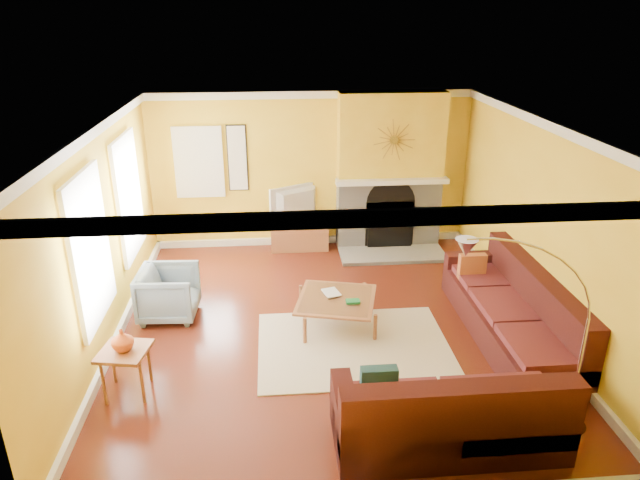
{
  "coord_description": "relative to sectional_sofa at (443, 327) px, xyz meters",
  "views": [
    {
      "loc": [
        -0.67,
        -6.58,
        3.98
      ],
      "look_at": [
        -0.07,
        0.4,
        1.11
      ],
      "focal_mm": 32.0,
      "sensor_mm": 36.0,
      "label": 1
    }
  ],
  "objects": [
    {
      "name": "crown_molding",
      "position": [
        -1.3,
        0.85,
        2.19
      ],
      "size": [
        5.5,
        6.0,
        0.12
      ],
      "primitive_type": null,
      "color": "white",
      "rests_on": "ceiling"
    },
    {
      "name": "vase",
      "position": [
        -3.63,
        -0.33,
        0.22
      ],
      "size": [
        0.25,
        0.25,
        0.25
      ],
      "primitive_type": "imported",
      "rotation": [
        0.0,
        0.0,
        0.03
      ],
      "color": "#DB5621",
      "rests_on": "side_table"
    },
    {
      "name": "wall_back",
      "position": [
        -1.3,
        3.86,
        0.9
      ],
      "size": [
        5.5,
        0.02,
        2.7
      ],
      "primitive_type": "cube",
      "color": "yellow",
      "rests_on": "ground"
    },
    {
      "name": "window_back",
      "position": [
        -3.2,
        3.81,
        1.1
      ],
      "size": [
        0.82,
        0.06,
        1.22
      ],
      "primitive_type": "cube",
      "color": "white",
      "rests_on": "wall_back"
    },
    {
      "name": "wall_right",
      "position": [
        1.46,
        0.85,
        0.9
      ],
      "size": [
        0.02,
        6.0,
        2.7
      ],
      "primitive_type": "cube",
      "color": "yellow",
      "rests_on": "ground"
    },
    {
      "name": "ceiling",
      "position": [
        -1.3,
        0.85,
        2.26
      ],
      "size": [
        5.5,
        6.0,
        0.02
      ],
      "primitive_type": "cube",
      "color": "white",
      "rests_on": "ground"
    },
    {
      "name": "wall_front",
      "position": [
        -1.3,
        -2.16,
        0.9
      ],
      "size": [
        5.5,
        0.02,
        2.7
      ],
      "primitive_type": "cube",
      "color": "yellow",
      "rests_on": "ground"
    },
    {
      "name": "window_left_near",
      "position": [
        -4.02,
        2.15,
        1.05
      ],
      "size": [
        0.06,
        1.22,
        1.72
      ],
      "primitive_type": "cube",
      "color": "white",
      "rests_on": "wall_left"
    },
    {
      "name": "wall_art",
      "position": [
        -2.55,
        3.82,
        1.15
      ],
      "size": [
        0.34,
        0.04,
        1.14
      ],
      "primitive_type": "cube",
      "color": "white",
      "rests_on": "wall_back"
    },
    {
      "name": "window_left_far",
      "position": [
        -4.02,
        0.25,
        1.05
      ],
      "size": [
        0.06,
        1.22,
        1.72
      ],
      "primitive_type": "cube",
      "color": "white",
      "rests_on": "wall_left"
    },
    {
      "name": "sunburst",
      "position": [
        0.05,
        3.42,
        1.5
      ],
      "size": [
        0.7,
        0.04,
        0.7
      ],
      "primitive_type": null,
      "color": "olive",
      "rests_on": "fireplace"
    },
    {
      "name": "armchair",
      "position": [
        -3.43,
        1.35,
        -0.1
      ],
      "size": [
        0.82,
        0.8,
        0.71
      ],
      "primitive_type": "imported",
      "rotation": [
        0.0,
        0.0,
        1.52
      ],
      "color": "gray",
      "rests_on": "floor"
    },
    {
      "name": "media_console",
      "position": [
        -1.53,
        3.61,
        -0.17
      ],
      "size": [
        1.0,
        0.45,
        0.55
      ],
      "primitive_type": "cube",
      "color": "#9A5C38",
      "rests_on": "floor"
    },
    {
      "name": "rug",
      "position": [
        -1.01,
        0.36,
        -0.44
      ],
      "size": [
        2.4,
        1.8,
        0.02
      ],
      "primitive_type": "cube",
      "color": "beige",
      "rests_on": "floor"
    },
    {
      "name": "wall_left",
      "position": [
        -4.06,
        0.85,
        0.9
      ],
      "size": [
        0.02,
        6.0,
        2.7
      ],
      "primitive_type": "cube",
      "color": "yellow",
      "rests_on": "ground"
    },
    {
      "name": "coffee_table",
      "position": [
        -1.17,
        0.94,
        -0.25
      ],
      "size": [
        1.21,
        1.21,
        0.4
      ],
      "primitive_type": null,
      "rotation": [
        0.0,
        0.0,
        -0.24
      ],
      "color": "white",
      "rests_on": "floor"
    },
    {
      "name": "sectional_sofa",
      "position": [
        0.0,
        0.0,
        0.0
      ],
      "size": [
        2.9,
        3.7,
        0.9
      ],
      "primitive_type": null,
      "color": "#411515",
      "rests_on": "floor"
    },
    {
      "name": "hearth",
      "position": [
        0.05,
        3.1,
        -0.42
      ],
      "size": [
        1.8,
        0.7,
        0.06
      ],
      "primitive_type": "cube",
      "color": "#9D9994",
      "rests_on": "floor"
    },
    {
      "name": "side_table",
      "position": [
        -3.63,
        -0.33,
        -0.17
      ],
      "size": [
        0.58,
        0.58,
        0.55
      ],
      "primitive_type": null,
      "rotation": [
        0.0,
        0.0,
        -0.19
      ],
      "color": "#9A5C38",
      "rests_on": "floor"
    },
    {
      "name": "fireplace",
      "position": [
        0.05,
        3.65,
        0.9
      ],
      "size": [
        1.8,
        0.4,
        2.7
      ],
      "primitive_type": null,
      "color": "#9D9994",
      "rests_on": "floor"
    },
    {
      "name": "arc_lamp",
      "position": [
        0.36,
        -1.33,
        0.61
      ],
      "size": [
        1.35,
        0.36,
        2.12
      ],
      "primitive_type": null,
      "color": "silver",
      "rests_on": "floor"
    },
    {
      "name": "mantel",
      "position": [
        0.05,
        3.41,
        0.8
      ],
      "size": [
        1.92,
        0.22,
        0.08
      ],
      "primitive_type": "cube",
      "color": "white",
      "rests_on": "fireplace"
    },
    {
      "name": "subwoofer",
      "position": [
        -1.38,
        3.62,
        -0.3
      ],
      "size": [
        0.3,
        0.3,
        0.3
      ],
      "primitive_type": "cube",
      "color": "white",
      "rests_on": "floor"
    },
    {
      "name": "book",
      "position": [
        -1.32,
        1.04,
        -0.04
      ],
      "size": [
        0.26,
        0.31,
        0.03
      ],
      "primitive_type": "imported",
      "rotation": [
        0.0,
        0.0,
        0.28
      ],
      "color": "white",
      "rests_on": "coffee_table"
    },
    {
      "name": "floor",
      "position": [
        -1.3,
        0.85,
        -0.46
      ],
      "size": [
        5.5,
        6.0,
        0.02
      ],
      "primitive_type": "cube",
      "color": "maroon",
      "rests_on": "ground"
    },
    {
      "name": "baseboard",
      "position": [
        -1.3,
        0.85,
        -0.39
      ],
      "size": [
        5.5,
        6.0,
        0.12
      ],
      "primitive_type": null,
      "color": "white",
      "rests_on": "floor"
    },
    {
      "name": "tv",
      "position": [
        -1.53,
        3.61,
        0.39
      ],
      "size": [
        0.96,
        0.61,
        0.59
      ],
      "primitive_type": "imported",
      "rotation": [
        0.0,
        0.0,
        3.65
      ],
      "color": "black",
      "rests_on": "media_console"
    }
  ]
}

